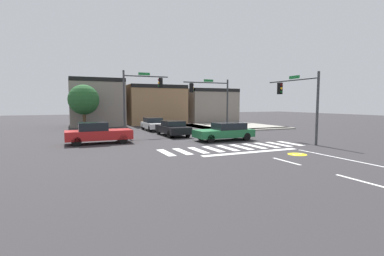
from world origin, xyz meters
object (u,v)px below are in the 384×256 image
(roadside_tree, at_px, (84,100))
(traffic_signal_southeast, at_px, (298,95))
(traffic_signal_northwest, at_px, (140,91))
(car_green, at_px, (225,131))
(car_red, at_px, (98,133))
(car_black, at_px, (173,128))
(car_white, at_px, (153,124))
(traffic_signal_northeast, at_px, (212,95))

(roadside_tree, bearing_deg, traffic_signal_southeast, -51.24)
(roadside_tree, bearing_deg, traffic_signal_northwest, -60.88)
(traffic_signal_southeast, relative_size, car_green, 1.11)
(traffic_signal_southeast, height_order, car_red, traffic_signal_southeast)
(car_black, xyz_separation_m, car_white, (-0.19, 5.71, 0.01))
(car_black, bearing_deg, car_white, -178.13)
(traffic_signal_southeast, xyz_separation_m, car_white, (-7.64, 13.40, -2.91))
(car_green, bearing_deg, traffic_signal_southeast, 147.04)
(traffic_signal_northeast, xyz_separation_m, traffic_signal_northwest, (-7.75, -0.31, 0.22))
(car_black, relative_size, roadside_tree, 0.92)
(traffic_signal_northwest, height_order, car_green, traffic_signal_northwest)
(roadside_tree, bearing_deg, car_red, -88.97)
(car_red, height_order, roadside_tree, roadside_tree)
(roadside_tree, bearing_deg, traffic_signal_northeast, -32.67)
(traffic_signal_northeast, distance_m, traffic_signal_northwest, 7.76)
(traffic_signal_northwest, xyz_separation_m, car_black, (2.45, -2.14, -3.37))
(car_green, relative_size, car_white, 1.10)
(traffic_signal_northwest, relative_size, roadside_tree, 1.17)
(traffic_signal_southeast, bearing_deg, roadside_tree, 38.76)
(traffic_signal_northeast, xyz_separation_m, car_white, (-5.49, 3.27, -3.14))
(traffic_signal_northwest, relative_size, car_red, 1.27)
(car_black, relative_size, car_white, 1.08)
(car_green, xyz_separation_m, car_red, (-9.60, 2.30, 0.05))
(car_red, bearing_deg, traffic_signal_northeast, 21.70)
(traffic_signal_northwest, distance_m, car_white, 5.40)
(traffic_signal_northwest, height_order, roadside_tree, traffic_signal_northwest)
(traffic_signal_northeast, xyz_separation_m, car_green, (-2.50, -7.12, -3.14))
(traffic_signal_northwest, height_order, car_black, traffic_signal_northwest)
(traffic_signal_southeast, distance_m, car_green, 6.26)
(traffic_signal_northeast, distance_m, roadside_tree, 14.65)
(car_white, distance_m, roadside_tree, 8.68)
(car_green, height_order, roadside_tree, roadside_tree)
(car_green, bearing_deg, traffic_signal_northeast, -109.33)
(traffic_signal_northwest, relative_size, car_green, 1.26)
(car_green, relative_size, roadside_tree, 0.93)
(car_green, bearing_deg, car_red, -13.50)
(traffic_signal_northeast, height_order, car_black, traffic_signal_northeast)
(traffic_signal_southeast, relative_size, roadside_tree, 1.03)
(car_red, xyz_separation_m, roadside_tree, (-0.23, 12.72, 2.60))
(traffic_signal_northwest, xyz_separation_m, car_red, (-4.34, -4.50, -3.31))
(car_red, relative_size, car_white, 1.09)
(car_green, bearing_deg, traffic_signal_northwest, -52.34)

